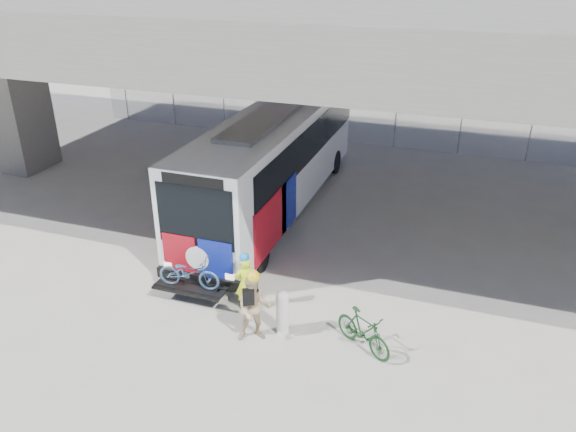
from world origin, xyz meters
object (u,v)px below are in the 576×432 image
at_px(bollard, 282,310).
at_px(bike_parked, 363,331).
at_px(bus, 275,154).
at_px(cyclist_hivis, 245,282).
at_px(cyclist_tan, 254,308).

bearing_deg(bollard, bike_parked, 0.34).
relative_size(bus, cyclist_hivis, 7.70).
relative_size(bus, cyclist_tan, 6.62).
height_order(bus, cyclist_tan, bus).
distance_m(bus, cyclist_hivis, 6.64).
bearing_deg(bus, cyclist_hivis, -76.45).
bearing_deg(cyclist_hivis, bike_parked, 134.46).
bearing_deg(bollard, cyclist_tan, -138.78).
xyz_separation_m(bollard, bike_parked, (2.05, 0.01, -0.13)).
bearing_deg(cyclist_hivis, cyclist_tan, 88.20).
bearing_deg(bollard, cyclist_hivis, 151.88).
bearing_deg(cyclist_tan, bike_parked, -14.87).
relative_size(bollard, bike_parked, 0.70).
height_order(bollard, cyclist_hivis, cyclist_hivis).
distance_m(cyclist_hivis, cyclist_tan, 1.38).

